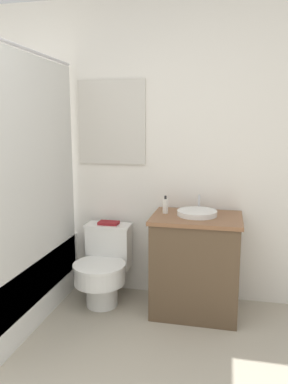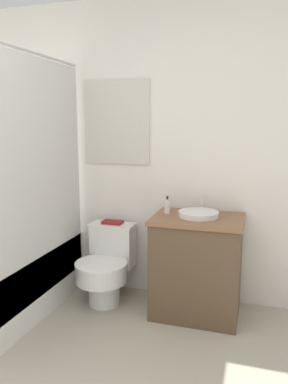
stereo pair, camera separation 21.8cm
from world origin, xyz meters
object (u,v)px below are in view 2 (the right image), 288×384
Objects in this scene: toilet at (107,265)px; sink at (199,214)px; soap_bottle at (167,206)px; book_on_tank at (113,222)px.

toilet is 1.86× the size of sink.
soap_bottle is 0.83× the size of book_on_tank.
sink reaches higher than book_on_tank.
sink is 0.26m from soap_bottle.
sink reaches higher than toilet.
soap_bottle reaches higher than toilet.
soap_bottle is (-0.25, 0.02, 0.04)m from sink.
soap_bottle is at bearing -10.11° from book_on_tank.
toilet is 3.76× the size of book_on_tank.
soap_bottle reaches higher than book_on_tank.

